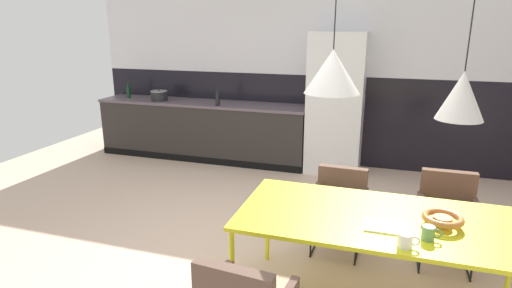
# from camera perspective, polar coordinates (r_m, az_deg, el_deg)

# --- Properties ---
(ground_plane) EXTENTS (9.01, 9.01, 0.00)m
(ground_plane) POSITION_cam_1_polar(r_m,az_deg,el_deg) (3.82, -1.59, -16.30)
(ground_plane) COLOR #CBAD96
(back_wall_splashback_dark) EXTENTS (6.93, 0.12, 1.33)m
(back_wall_splashback_dark) POSITION_cam_1_polar(r_m,az_deg,el_deg) (6.43, 7.65, 3.44)
(back_wall_splashback_dark) COLOR black
(back_wall_splashback_dark) RESTS_ON ground
(back_wall_panel_upper) EXTENTS (6.93, 0.12, 1.33)m
(back_wall_panel_upper) POSITION_cam_1_polar(r_m,az_deg,el_deg) (6.28, 8.11, 15.35)
(back_wall_panel_upper) COLOR silver
(back_wall_panel_upper) RESTS_ON back_wall_splashback_dark
(kitchen_counter) EXTENTS (3.34, 0.63, 0.89)m
(kitchen_counter) POSITION_cam_1_polar(r_m,az_deg,el_deg) (6.63, -7.26, 1.92)
(kitchen_counter) COLOR #2C2725
(kitchen_counter) RESTS_ON ground
(refrigerator_column) EXTENTS (0.75, 0.60, 1.96)m
(refrigerator_column) POSITION_cam_1_polar(r_m,az_deg,el_deg) (5.96, 10.82, 5.40)
(refrigerator_column) COLOR silver
(refrigerator_column) RESTS_ON ground
(dining_table) EXTENTS (1.99, 0.95, 0.75)m
(dining_table) POSITION_cam_1_polar(r_m,az_deg,el_deg) (3.08, 16.82, -10.22)
(dining_table) COLOR gold
(dining_table) RESTS_ON ground
(armchair_far_side) EXTENTS (0.49, 0.47, 0.81)m
(armchair_far_side) POSITION_cam_1_polar(r_m,az_deg,el_deg) (4.02, 24.67, -7.87)
(armchair_far_side) COLOR brown
(armchair_far_side) RESTS_ON ground
(armchair_near_window) EXTENTS (0.51, 0.49, 0.76)m
(armchair_near_window) POSITION_cam_1_polar(r_m,az_deg,el_deg) (3.96, 11.34, -7.26)
(armchair_near_window) COLOR brown
(armchair_near_window) RESTS_ON ground
(fruit_bowl) EXTENTS (0.27, 0.27, 0.08)m
(fruit_bowl) POSITION_cam_1_polar(r_m,az_deg,el_deg) (3.06, 24.12, -9.33)
(fruit_bowl) COLOR #B2662D
(fruit_bowl) RESTS_ON dining_table
(open_book) EXTENTS (0.27, 0.20, 0.02)m
(open_book) POSITION_cam_1_polar(r_m,az_deg,el_deg) (2.93, 17.26, -10.72)
(open_book) COLOR white
(open_book) RESTS_ON dining_table
(mug_glass_clear) EXTENTS (0.13, 0.09, 0.09)m
(mug_glass_clear) POSITION_cam_1_polar(r_m,az_deg,el_deg) (2.71, 19.75, -12.28)
(mug_glass_clear) COLOR white
(mug_glass_clear) RESTS_ON dining_table
(mug_wide_latte) EXTENTS (0.12, 0.08, 0.09)m
(mug_wide_latte) POSITION_cam_1_polar(r_m,az_deg,el_deg) (2.85, 22.51, -11.16)
(mug_wide_latte) COLOR #5B8456
(mug_wide_latte) RESTS_ON dining_table
(cooking_pot) EXTENTS (0.26, 0.26, 0.18)m
(cooking_pot) POSITION_cam_1_polar(r_m,az_deg,el_deg) (6.78, -13.07, 6.45)
(cooking_pot) COLOR black
(cooking_pot) RESTS_ON kitchen_counter
(bottle_vinegar_dark) EXTENTS (0.07, 0.07, 0.29)m
(bottle_vinegar_dark) POSITION_cam_1_polar(r_m,az_deg,el_deg) (6.20, -5.27, 6.30)
(bottle_vinegar_dark) COLOR black
(bottle_vinegar_dark) RESTS_ON kitchen_counter
(bottle_wine_green) EXTENTS (0.06, 0.06, 0.25)m
(bottle_wine_green) POSITION_cam_1_polar(r_m,az_deg,el_deg) (7.13, -16.99, 6.83)
(bottle_wine_green) COLOR #0F3319
(bottle_wine_green) RESTS_ON kitchen_counter
(pendant_lamp_over_table_near) EXTENTS (0.37, 0.37, 1.01)m
(pendant_lamp_over_table_near) POSITION_cam_1_polar(r_m,az_deg,el_deg) (2.85, 10.39, 9.69)
(pendant_lamp_over_table_near) COLOR black
(pendant_lamp_over_table_far) EXTENTS (0.29, 0.29, 1.14)m
(pendant_lamp_over_table_far) POSITION_cam_1_polar(r_m,az_deg,el_deg) (2.88, 26.25, 5.94)
(pendant_lamp_over_table_far) COLOR black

